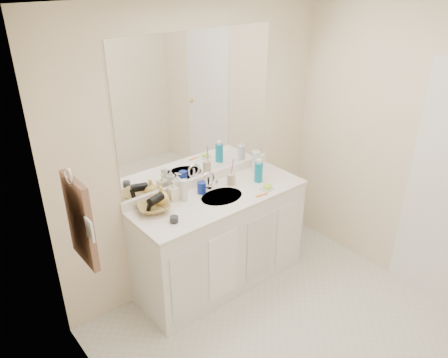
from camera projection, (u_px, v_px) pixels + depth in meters
floor at (306, 349)px, 3.27m from camera, size 2.60×2.60×0.00m
ceiling at (346, 7)px, 2.20m from camera, size 2.60×2.60×0.02m
wall_back at (199, 149)px, 3.64m from camera, size 2.60×0.02×2.40m
wall_left at (139, 304)px, 2.00m from camera, size 0.02×2.60×2.40m
wall_right at (428, 158)px, 3.47m from camera, size 0.02×2.60×2.40m
vanity_cabinet at (220, 241)px, 3.79m from camera, size 1.50×0.55×0.85m
countertop at (220, 197)px, 3.60m from camera, size 1.52×0.57×0.03m
backsplash at (201, 180)px, 3.75m from camera, size 1.52×0.03×0.08m
sink_basin at (222, 198)px, 3.58m from camera, size 0.37×0.37×0.02m
faucet at (208, 183)px, 3.68m from camera, size 0.02×0.02×0.11m
mirror at (199, 108)px, 3.47m from camera, size 1.48×0.01×1.20m
blue_mug at (202, 188)px, 3.60m from camera, size 0.08×0.08×0.10m
tan_cup at (231, 179)px, 3.74m from camera, size 0.08×0.08×0.10m
toothbrush at (232, 168)px, 3.70m from camera, size 0.02×0.04×0.19m
mouthwash_bottle at (259, 172)px, 3.78m from camera, size 0.09×0.09×0.17m
clear_pump_bottle at (256, 161)px, 3.97m from camera, size 0.08×0.08×0.19m
soap_dish at (267, 189)px, 3.68m from camera, size 0.11×0.10×0.01m
green_soap at (267, 187)px, 3.67m from camera, size 0.08×0.07×0.02m
orange_comb at (262, 195)px, 3.59m from camera, size 0.11×0.04×0.00m
dark_jar at (174, 219)px, 3.21m from camera, size 0.07×0.07×0.05m
extra_white_bottle at (184, 190)px, 3.48m from camera, size 0.06×0.06×0.18m
soap_bottle_white at (178, 184)px, 3.54m from camera, size 0.10×0.10×0.21m
soap_bottle_cream at (173, 191)px, 3.49m from camera, size 0.08×0.08×0.17m
soap_bottle_yellow at (161, 195)px, 3.43m from camera, size 0.16×0.16×0.15m
wicker_basket at (154, 207)px, 3.36m from camera, size 0.33×0.33×0.06m
hair_dryer at (156, 199)px, 3.35m from camera, size 0.15×0.11×0.07m
towel_ring at (68, 176)px, 2.40m from camera, size 0.01×0.11×0.11m
hand_towel at (80, 221)px, 2.54m from camera, size 0.04×0.32×0.55m
switch_plate at (90, 230)px, 2.37m from camera, size 0.01×0.08×0.13m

